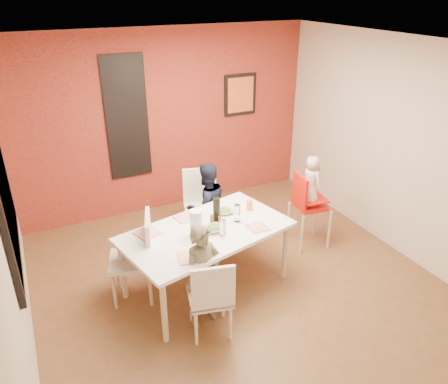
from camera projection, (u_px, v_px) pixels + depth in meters
name	position (u px, v px, depth m)	size (l,w,h in m)	color
ground	(235.00, 280.00, 5.24)	(4.50, 4.50, 0.00)	brown
ceiling	(238.00, 45.00, 4.07)	(4.50, 4.50, 0.02)	white
wall_back	(167.00, 122.00, 6.48)	(4.50, 0.02, 2.70)	beige
wall_front	(394.00, 304.00, 2.83)	(4.50, 0.02, 2.70)	beige
wall_left	(5.00, 224.00, 3.77)	(0.02, 4.50, 2.70)	beige
wall_right	(394.00, 147.00, 5.53)	(0.02, 4.50, 2.70)	beige
brick_accent_wall	(168.00, 123.00, 6.46)	(4.50, 0.02, 2.70)	maroon
picture_window_frame	(3.00, 193.00, 3.86)	(0.05, 1.70, 1.30)	black
picture_window_pane	(5.00, 193.00, 3.87)	(0.02, 1.55, 1.15)	black
glassblock_strip	(127.00, 118.00, 6.15)	(0.55, 0.03, 1.70)	silver
glassblock_surround	(127.00, 118.00, 6.15)	(0.60, 0.03, 1.76)	black
art_print_frame	(240.00, 95.00, 6.78)	(0.54, 0.03, 0.64)	black
art_print_canvas	(241.00, 95.00, 6.77)	(0.44, 0.01, 0.54)	orange
dining_table	(206.00, 235.00, 4.84)	(2.02, 1.42, 0.77)	white
chair_near	(211.00, 295.00, 4.21)	(0.50, 0.50, 0.90)	silver
chair_far	(201.00, 201.00, 5.92)	(0.56, 0.56, 0.99)	white
chair_left	(139.00, 253.00, 4.76)	(0.59, 0.59, 1.01)	beige
high_chair	(307.00, 203.00, 5.71)	(0.49, 0.49, 1.03)	red
child_near	(203.00, 276.00, 4.39)	(0.42, 0.27, 1.14)	brown
child_far	(207.00, 206.00, 5.69)	(0.58, 0.45, 1.19)	black
toddler	(311.00, 181.00, 5.58)	(0.32, 0.21, 0.66)	beige
plate_near_left	(190.00, 257.00, 4.33)	(0.24, 0.24, 0.01)	white
plate_far_mid	(185.00, 217.00, 5.05)	(0.23, 0.23, 0.01)	white
plate_near_right	(258.00, 227.00, 4.85)	(0.21, 0.21, 0.01)	white
plate_far_left	(148.00, 233.00, 4.74)	(0.24, 0.24, 0.01)	white
salad_bowl_a	(213.00, 229.00, 4.78)	(0.21, 0.21, 0.05)	white
salad_bowl_b	(225.00, 211.00, 5.15)	(0.20, 0.20, 0.05)	silver
wine_bottle	(217.00, 211.00, 4.89)	(0.08, 0.08, 0.31)	black
wine_glass_a	(223.00, 228.00, 4.66)	(0.07, 0.07, 0.19)	white
wine_glass_b	(237.00, 213.00, 4.94)	(0.07, 0.07, 0.21)	white
paper_towel_roll	(196.00, 223.00, 4.65)	(0.13, 0.13, 0.30)	white
condiment_red	(220.00, 222.00, 4.85)	(0.03, 0.03, 0.13)	red
condiment_green	(218.00, 217.00, 4.95)	(0.03, 0.03, 0.12)	#347226
condiment_brown	(212.00, 220.00, 4.86)	(0.04, 0.04, 0.14)	brown
sippy_cup	(250.00, 205.00, 5.21)	(0.07, 0.07, 0.12)	orange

